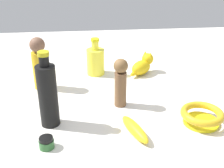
{
  "coord_description": "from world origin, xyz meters",
  "views": [
    {
      "loc": [
        1.01,
        -0.1,
        0.58
      ],
      "look_at": [
        0.0,
        0.0,
        0.07
      ],
      "focal_mm": 46.81,
      "sensor_mm": 36.0,
      "label": 1
    }
  ],
  "objects_px": {
    "bottle_short": "(96,61)",
    "person_figure_child": "(121,81)",
    "bottle_tall": "(48,94)",
    "bowl": "(202,116)",
    "cat_figurine": "(143,65)",
    "banana": "(135,129)",
    "person_figure_adult": "(39,63)",
    "nail_polish_jar": "(46,143)"
  },
  "relations": [
    {
      "from": "person_figure_child",
      "to": "person_figure_adult",
      "type": "distance_m",
      "value": 0.37
    },
    {
      "from": "bottle_short",
      "to": "cat_figurine",
      "type": "distance_m",
      "value": 0.22
    },
    {
      "from": "bottle_short",
      "to": "banana",
      "type": "distance_m",
      "value": 0.51
    },
    {
      "from": "bottle_tall",
      "to": "person_figure_child",
      "type": "distance_m",
      "value": 0.28
    },
    {
      "from": "bowl",
      "to": "person_figure_child",
      "type": "relative_size",
      "value": 0.78
    },
    {
      "from": "bottle_short",
      "to": "banana",
      "type": "relative_size",
      "value": 1.09
    },
    {
      "from": "person_figure_adult",
      "to": "bowl",
      "type": "bearing_deg",
      "value": 60.59
    },
    {
      "from": "person_figure_child",
      "to": "person_figure_adult",
      "type": "height_order",
      "value": "person_figure_adult"
    },
    {
      "from": "bottle_short",
      "to": "cat_figurine",
      "type": "relative_size",
      "value": 1.37
    },
    {
      "from": "cat_figurine",
      "to": "bottle_tall",
      "type": "bearing_deg",
      "value": -45.58
    },
    {
      "from": "banana",
      "to": "nail_polish_jar",
      "type": "bearing_deg",
      "value": 79.06
    },
    {
      "from": "bottle_short",
      "to": "person_figure_child",
      "type": "xyz_separation_m",
      "value": [
        0.3,
        0.08,
        0.04
      ]
    },
    {
      "from": "bottle_tall",
      "to": "bowl",
      "type": "height_order",
      "value": "bottle_tall"
    },
    {
      "from": "bottle_tall",
      "to": "banana",
      "type": "relative_size",
      "value": 1.66
    },
    {
      "from": "bottle_short",
      "to": "person_figure_child",
      "type": "distance_m",
      "value": 0.32
    },
    {
      "from": "bottle_short",
      "to": "cat_figurine",
      "type": "height_order",
      "value": "bottle_short"
    },
    {
      "from": "bowl",
      "to": "person_figure_adult",
      "type": "distance_m",
      "value": 0.68
    },
    {
      "from": "person_figure_child",
      "to": "cat_figurine",
      "type": "height_order",
      "value": "person_figure_child"
    },
    {
      "from": "person_figure_child",
      "to": "cat_figurine",
      "type": "bearing_deg",
      "value": 153.56
    },
    {
      "from": "bottle_tall",
      "to": "person_figure_adult",
      "type": "bearing_deg",
      "value": -167.42
    },
    {
      "from": "bowl",
      "to": "cat_figurine",
      "type": "distance_m",
      "value": 0.45
    },
    {
      "from": "bottle_short",
      "to": "bowl",
      "type": "height_order",
      "value": "bottle_short"
    },
    {
      "from": "nail_polish_jar",
      "to": "cat_figurine",
      "type": "bearing_deg",
      "value": 142.56
    },
    {
      "from": "bottle_short",
      "to": "cat_figurine",
      "type": "xyz_separation_m",
      "value": [
        0.02,
        0.22,
        -0.02
      ]
    },
    {
      "from": "bottle_tall",
      "to": "bowl",
      "type": "bearing_deg",
      "value": 85.03
    },
    {
      "from": "bottle_tall",
      "to": "person_figure_child",
      "type": "bearing_deg",
      "value": 112.31
    },
    {
      "from": "bottle_tall",
      "to": "cat_figurine",
      "type": "bearing_deg",
      "value": 134.42
    },
    {
      "from": "bottle_short",
      "to": "bowl",
      "type": "distance_m",
      "value": 0.57
    },
    {
      "from": "person_figure_child",
      "to": "bottle_short",
      "type": "bearing_deg",
      "value": -165.08
    },
    {
      "from": "banana",
      "to": "bowl",
      "type": "height_order",
      "value": "bowl"
    },
    {
      "from": "bottle_tall",
      "to": "bowl",
      "type": "xyz_separation_m",
      "value": [
        0.05,
        0.52,
        -0.09
      ]
    },
    {
      "from": "cat_figurine",
      "to": "person_figure_adult",
      "type": "bearing_deg",
      "value": -77.19
    },
    {
      "from": "bottle_tall",
      "to": "person_figure_adult",
      "type": "height_order",
      "value": "bottle_tall"
    },
    {
      "from": "cat_figurine",
      "to": "nail_polish_jar",
      "type": "bearing_deg",
      "value": -37.44
    },
    {
      "from": "bottle_short",
      "to": "person_figure_child",
      "type": "height_order",
      "value": "person_figure_child"
    },
    {
      "from": "banana",
      "to": "person_figure_adult",
      "type": "relative_size",
      "value": 0.71
    },
    {
      "from": "bottle_short",
      "to": "bottle_tall",
      "type": "relative_size",
      "value": 0.66
    },
    {
      "from": "bottle_short",
      "to": "nail_polish_jar",
      "type": "xyz_separation_m",
      "value": [
        0.54,
        -0.18,
        -0.05
      ]
    },
    {
      "from": "bottle_tall",
      "to": "bowl",
      "type": "relative_size",
      "value": 1.8
    },
    {
      "from": "nail_polish_jar",
      "to": "bowl",
      "type": "bearing_deg",
      "value": 99.2
    },
    {
      "from": "bottle_tall",
      "to": "person_figure_adult",
      "type": "distance_m",
      "value": 0.29
    },
    {
      "from": "bottle_short",
      "to": "bowl",
      "type": "relative_size",
      "value": 1.18
    }
  ]
}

